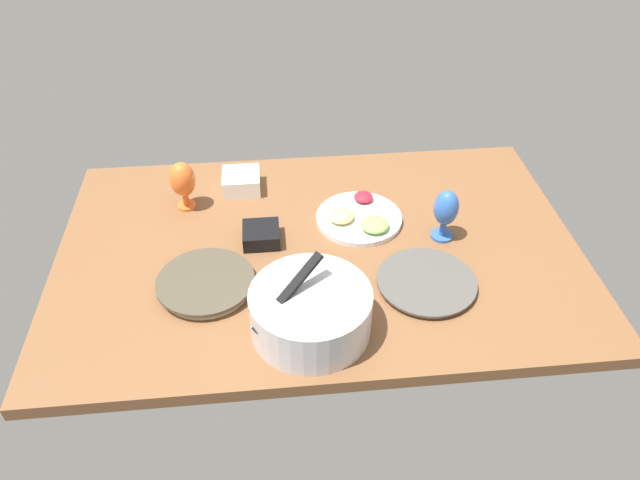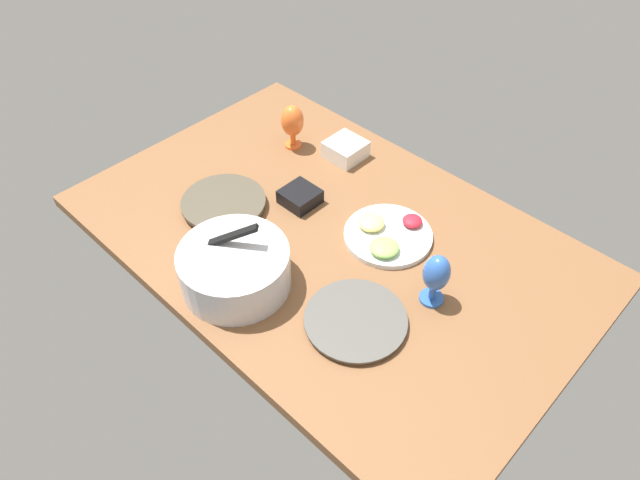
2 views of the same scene
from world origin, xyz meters
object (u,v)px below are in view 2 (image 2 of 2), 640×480
object	(u,v)px
hurricane_glass_blue	(436,275)
square_bowl_black	(300,196)
dinner_plate_left	(356,320)
dinner_plate_right	(224,204)
mixing_bowl	(235,267)
hurricane_glass_orange	(292,122)
fruit_platter	(387,235)
square_bowl_white	(346,149)

from	to	relation	value
hurricane_glass_blue	square_bowl_black	size ratio (longest dim) A/B	1.52
dinner_plate_left	square_bowl_black	distance (cm)	52.67
dinner_plate_right	mixing_bowl	distance (cm)	34.27
hurricane_glass_orange	hurricane_glass_blue	bearing A→B (deg)	163.48
mixing_bowl	fruit_platter	distance (cm)	49.22
hurricane_glass_blue	hurricane_glass_orange	bearing A→B (deg)	-16.52
hurricane_glass_blue	hurricane_glass_orange	size ratio (longest dim) A/B	1.01
fruit_platter	mixing_bowl	bearing A→B (deg)	66.29
dinner_plate_right	hurricane_glass_blue	world-z (taller)	hurricane_glass_blue
dinner_plate_right	mixing_bowl	bearing A→B (deg)	146.77
fruit_platter	square_bowl_white	distance (cm)	44.02
mixing_bowl	square_bowl_white	world-z (taller)	mixing_bowl
dinner_plate_left	square_bowl_black	world-z (taller)	square_bowl_black
square_bowl_white	dinner_plate_left	bearing A→B (deg)	134.33
dinner_plate_right	fruit_platter	world-z (taller)	fruit_platter
fruit_platter	square_bowl_white	bearing A→B (deg)	-30.57
hurricane_glass_blue	hurricane_glass_orange	xyz separation A→B (cm)	(81.01, -24.02, 0.03)
mixing_bowl	fruit_platter	size ratio (longest dim) A/B	1.14
fruit_platter	dinner_plate_right	bearing A→B (deg)	28.67
hurricane_glass_orange	square_bowl_black	bearing A→B (deg)	139.93
square_bowl_black	square_bowl_white	bearing A→B (deg)	-78.17
dinner_plate_right	fruit_platter	distance (cm)	54.70
dinner_plate_right	square_bowl_black	world-z (taller)	square_bowl_black
dinner_plate_right	square_bowl_black	distance (cm)	25.31
hurricane_glass_blue	dinner_plate_right	bearing A→B (deg)	12.37
hurricane_glass_orange	dinner_plate_left	bearing A→B (deg)	147.50
square_bowl_black	hurricane_glass_blue	bearing A→B (deg)	176.54
dinner_plate_right	hurricane_glass_orange	distance (cm)	41.75
mixing_bowl	hurricane_glass_blue	distance (cm)	56.37
mixing_bowl	dinner_plate_right	bearing A→B (deg)	-33.23
hurricane_glass_blue	fruit_platter	bearing A→B (deg)	-22.56
dinner_plate_left	hurricane_glass_blue	world-z (taller)	hurricane_glass_blue
dinner_plate_right	mixing_bowl	xyz separation A→B (cm)	(-28.32, 18.55, 5.31)
dinner_plate_right	hurricane_glass_blue	bearing A→B (deg)	-167.63
square_bowl_black	mixing_bowl	bearing A→B (deg)	107.65
dinner_plate_right	square_bowl_black	size ratio (longest dim) A/B	2.46
fruit_platter	hurricane_glass_orange	xyz separation A→B (cm)	(56.24, -13.74, 8.84)
mixing_bowl	hurricane_glass_blue	world-z (taller)	mixing_bowl
dinner_plate_right	hurricane_glass_blue	size ratio (longest dim) A/B	1.62
fruit_platter	square_bowl_black	distance (cm)	32.50
fruit_platter	hurricane_glass_orange	bearing A→B (deg)	-13.73
hurricane_glass_blue	square_bowl_black	distance (cm)	57.13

